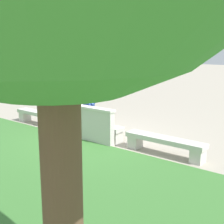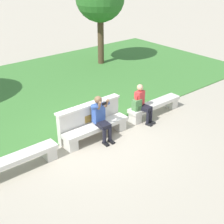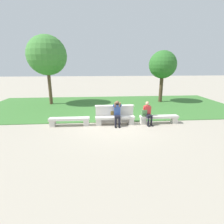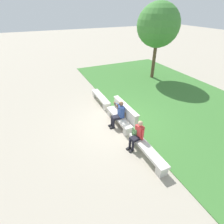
% 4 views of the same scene
% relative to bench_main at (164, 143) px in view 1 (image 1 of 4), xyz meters
% --- Properties ---
extents(ground_plane, '(80.00, 80.00, 0.00)m').
position_rel_bench_main_xyz_m(ground_plane, '(2.46, 0.00, -0.30)').
color(ground_plane, '#A89E8C').
extents(bench_main, '(2.14, 0.40, 0.45)m').
position_rel_bench_main_xyz_m(bench_main, '(0.00, 0.00, 0.00)').
color(bench_main, beige).
rests_on(bench_main, ground).
extents(bench_near, '(2.14, 0.40, 0.45)m').
position_rel_bench_main_xyz_m(bench_near, '(2.46, 0.00, 0.00)').
color(bench_near, beige).
rests_on(bench_near, ground).
extents(bench_mid, '(2.14, 0.40, 0.45)m').
position_rel_bench_main_xyz_m(bench_mid, '(4.91, 0.00, 0.00)').
color(bench_mid, beige).
rests_on(bench_mid, ground).
extents(backrest_wall_with_plaque, '(2.16, 0.24, 1.01)m').
position_rel_bench_main_xyz_m(backrest_wall_with_plaque, '(2.46, 0.34, 0.21)').
color(backrest_wall_with_plaque, beige).
rests_on(backrest_wall_with_plaque, ground).
extents(person_photographer, '(0.49, 0.74, 1.32)m').
position_rel_bench_main_xyz_m(person_photographer, '(2.57, -0.08, 0.43)').
color(person_photographer, black).
rests_on(person_photographer, ground).
extents(person_distant, '(0.48, 0.72, 1.26)m').
position_rel_bench_main_xyz_m(person_distant, '(4.24, -0.06, 0.37)').
color(person_distant, black).
rests_on(person_distant, ground).
extents(backpack, '(0.28, 0.24, 0.43)m').
position_rel_bench_main_xyz_m(backpack, '(4.06, -0.03, 0.32)').
color(backpack, '#4C7F47').
rests_on(backpack, bench_mid).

